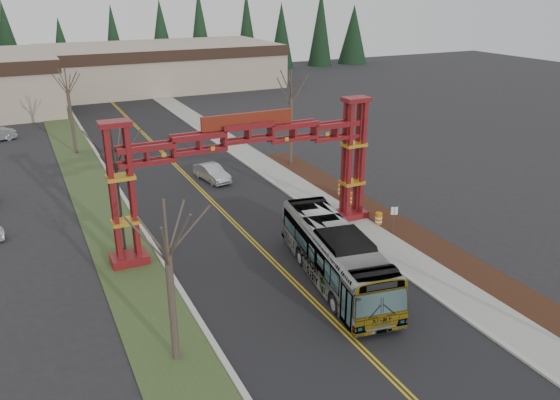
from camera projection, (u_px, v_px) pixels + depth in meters
road at (215, 204)px, 42.61m from camera, size 12.00×110.00×0.02m
lane_line_left at (213, 204)px, 42.56m from camera, size 0.12×100.00×0.01m
lane_line_right at (216, 204)px, 42.65m from camera, size 0.12×100.00×0.01m
curb_right at (285, 191)px, 45.10m from camera, size 0.30×110.00×0.15m
sidewalk_right at (301, 189)px, 45.69m from camera, size 2.60×110.00×0.14m
landscape_strip at (449, 257)px, 34.20m from camera, size 2.60×50.00×0.12m
grass_median at (110, 222)px, 39.33m from camera, size 4.00×110.00×0.08m
curb_left at (136, 217)px, 40.08m from camera, size 0.30×110.00×0.15m
gateway_arch at (248, 154)px, 34.58m from camera, size 18.20×1.60×8.90m
retail_building_east at (160, 66)px, 91.42m from camera, size 38.00×20.30×7.00m
conifer_treeline at (87, 44)px, 96.44m from camera, size 116.10×5.60×13.00m
transit_bus at (335, 255)px, 30.93m from camera, size 4.67×12.20×3.32m
silver_sedan at (212, 173)px, 47.56m from camera, size 2.26×4.53×1.43m
bare_tree_median_near at (167, 249)px, 22.88m from camera, size 3.33×3.33×7.81m
bare_tree_median_mid at (114, 163)px, 32.93m from camera, size 3.31×3.31×8.14m
bare_tree_median_far at (68, 91)px, 53.27m from camera, size 3.23×3.23×8.55m
bare_tree_right_far at (291, 95)px, 49.77m from camera, size 3.42×3.42×8.95m
street_sign at (394, 215)px, 36.90m from camera, size 0.44×0.21×2.02m
barrel_south at (379, 219)px, 38.66m from camera, size 0.52×0.52×0.96m
barrel_mid at (352, 199)px, 42.22m from camera, size 0.56×0.56×1.03m
barrel_north at (341, 191)px, 43.94m from camera, size 0.57×0.57×1.05m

